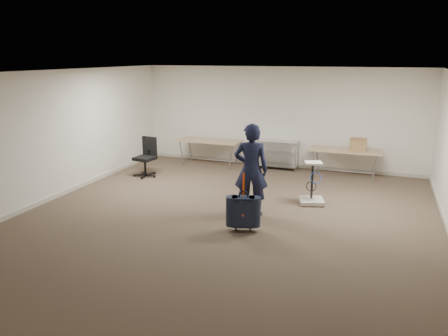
% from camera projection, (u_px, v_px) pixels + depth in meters
% --- Properties ---
extents(ground, '(9.00, 9.00, 0.00)m').
position_uv_depth(ground, '(225.00, 219.00, 8.49)').
color(ground, '#433728').
rests_on(ground, ground).
extents(room_shell, '(8.00, 9.00, 9.00)m').
position_uv_depth(room_shell, '(246.00, 196.00, 9.74)').
color(room_shell, white).
rests_on(room_shell, ground).
extents(folding_table_left, '(1.80, 0.75, 0.73)m').
position_uv_depth(folding_table_left, '(209.00, 142.00, 12.54)').
color(folding_table_left, tan).
rests_on(folding_table_left, ground).
extents(folding_table_right, '(1.80, 0.75, 0.73)m').
position_uv_depth(folding_table_right, '(346.00, 152.00, 11.29)').
color(folding_table_right, tan).
rests_on(folding_table_right, ground).
extents(wire_shelf, '(1.22, 0.47, 0.80)m').
position_uv_depth(wire_shelf, '(276.00, 153.00, 12.20)').
color(wire_shelf, silver).
rests_on(wire_shelf, ground).
extents(person, '(0.75, 0.57, 1.84)m').
position_uv_depth(person, '(251.00, 170.00, 8.55)').
color(person, black).
rests_on(person, ground).
extents(suitcase, '(0.45, 0.33, 1.09)m').
position_uv_depth(suitcase, '(243.00, 212.00, 7.84)').
color(suitcase, black).
rests_on(suitcase, ground).
extents(office_chair, '(0.62, 0.62, 1.02)m').
position_uv_depth(office_chair, '(146.00, 165.00, 11.46)').
color(office_chair, black).
rests_on(office_chair, ground).
extents(equipment_cart, '(0.63, 0.63, 0.92)m').
position_uv_depth(equipment_cart, '(312.00, 193.00, 9.34)').
color(equipment_cart, beige).
rests_on(equipment_cart, ground).
extents(cardboard_box, '(0.41, 0.31, 0.31)m').
position_uv_depth(cardboard_box, '(358.00, 144.00, 11.14)').
color(cardboard_box, olive).
rests_on(cardboard_box, folding_table_right).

